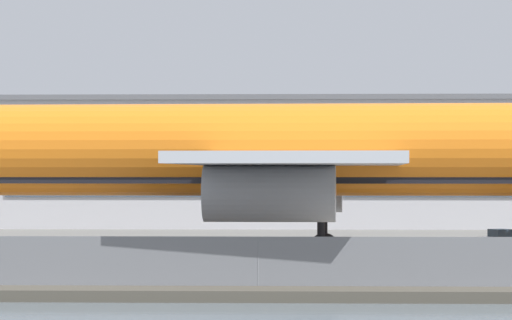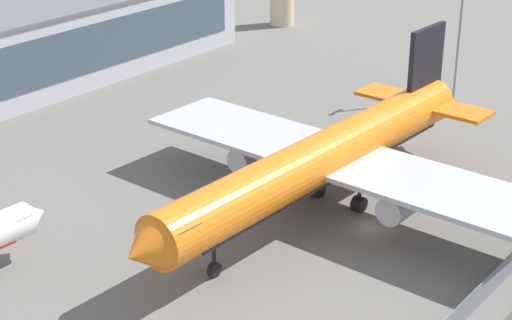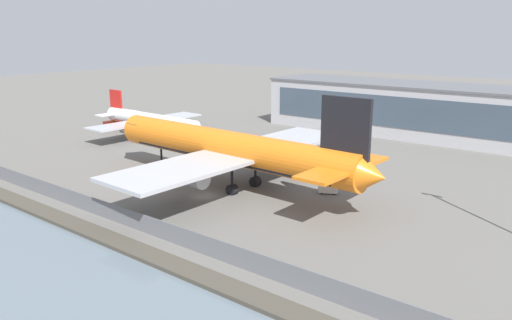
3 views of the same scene
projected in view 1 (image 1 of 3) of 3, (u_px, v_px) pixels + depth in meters
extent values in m
plane|color=#66635E|center=(269.00, 269.00, 84.50)|extent=(500.00, 500.00, 0.00)
cube|color=#474238|center=(254.00, 294.00, 64.01)|extent=(320.00, 3.00, 0.50)
cube|color=slate|center=(258.00, 264.00, 68.52)|extent=(280.00, 0.08, 2.53)
cylinder|color=slate|center=(258.00, 264.00, 68.52)|extent=(0.10, 0.10, 2.53)
cylinder|color=orange|center=(264.00, 150.00, 90.94)|extent=(50.98, 7.37, 5.61)
cube|color=black|center=(264.00, 175.00, 90.93)|extent=(43.32, 5.99, 1.01)
cube|color=#B7BABF|center=(296.00, 159.00, 78.58)|extent=(12.02, 24.77, 0.56)
cube|color=#B7BABF|center=(313.00, 163.00, 102.91)|extent=(12.02, 24.77, 0.56)
cylinder|color=#B7BABF|center=(270.00, 193.00, 80.63)|extent=(7.22, 3.33, 3.08)
cylinder|color=#B7BABF|center=(290.00, 189.00, 101.06)|extent=(7.22, 3.33, 3.08)
cylinder|color=black|center=(321.00, 225.00, 87.70)|extent=(0.45, 0.45, 3.28)
cylinder|color=black|center=(321.00, 252.00, 87.69)|extent=(1.85, 1.32, 1.81)
cylinder|color=black|center=(324.00, 221.00, 93.57)|extent=(0.45, 0.45, 3.28)
cylinder|color=black|center=(324.00, 247.00, 93.56)|extent=(1.85, 1.32, 1.81)
cube|color=white|center=(505.00, 245.00, 97.39)|extent=(3.58, 2.87, 1.11)
cube|color=#283847|center=(500.00, 233.00, 97.23)|extent=(1.58, 1.65, 0.50)
cylinder|color=black|center=(498.00, 252.00, 96.35)|extent=(0.72, 0.51, 0.70)
cylinder|color=black|center=(487.00, 251.00, 97.59)|extent=(0.72, 0.51, 0.70)
cylinder|color=black|center=(512.00, 250.00, 98.41)|extent=(0.72, 0.51, 0.70)
cube|color=#B2B2B7|center=(384.00, 165.00, 153.31)|extent=(80.78, 19.30, 12.56)
cube|color=#3D4C5B|center=(389.00, 158.00, 143.59)|extent=(74.32, 0.16, 7.54)
cube|color=#5B5E63|center=(384.00, 101.00, 153.36)|extent=(81.38, 19.90, 0.50)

